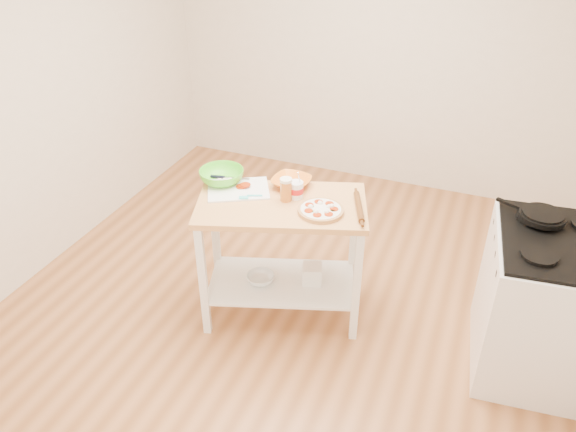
# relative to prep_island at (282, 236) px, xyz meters

# --- Properties ---
(room_shell) EXTENTS (4.04, 4.54, 2.74)m
(room_shell) POSITION_rel_prep_island_xyz_m (0.04, -0.02, 0.71)
(room_shell) COLOR #AC6D3F
(room_shell) RESTS_ON ground
(prep_island) EXTENTS (1.22, 0.90, 0.90)m
(prep_island) POSITION_rel_prep_island_xyz_m (0.00, 0.00, 0.00)
(prep_island) COLOR tan
(prep_island) RESTS_ON ground
(gas_stove) EXTENTS (0.79, 0.90, 1.11)m
(gas_stove) POSITION_rel_prep_island_xyz_m (1.67, 0.13, -0.17)
(gas_stove) COLOR white
(gas_stove) RESTS_ON ground
(skillet) EXTENTS (0.40, 0.27, 0.03)m
(skillet) POSITION_rel_prep_island_xyz_m (1.53, 0.31, 0.33)
(skillet) COLOR black
(skillet) RESTS_ON gas_stove
(pizza) EXTENTS (0.29, 0.29, 0.05)m
(pizza) POSITION_rel_prep_island_xyz_m (0.27, -0.02, 0.27)
(pizza) COLOR tan
(pizza) RESTS_ON prep_island
(cutting_board) EXTENTS (0.49, 0.45, 0.04)m
(cutting_board) POSITION_rel_prep_island_xyz_m (-0.33, 0.05, 0.26)
(cutting_board) COLOR white
(cutting_board) RESTS_ON prep_island
(spatula) EXTENTS (0.14, 0.10, 0.01)m
(spatula) POSITION_rel_prep_island_xyz_m (-0.21, -0.03, 0.27)
(spatula) COLOR #43D5D6
(spatula) RESTS_ON cutting_board
(knife) EXTENTS (0.27, 0.08, 0.01)m
(knife) POSITION_rel_prep_island_xyz_m (-0.48, 0.14, 0.27)
(knife) COLOR silver
(knife) RESTS_ON cutting_board
(orange_bowl) EXTENTS (0.27, 0.27, 0.06)m
(orange_bowl) POSITION_rel_prep_island_xyz_m (-0.02, 0.22, 0.29)
(orange_bowl) COLOR orange
(orange_bowl) RESTS_ON prep_island
(green_bowl) EXTENTS (0.42, 0.42, 0.09)m
(green_bowl) POSITION_rel_prep_island_xyz_m (-0.48, 0.10, 0.30)
(green_bowl) COLOR #56D52B
(green_bowl) RESTS_ON prep_island
(beer_pint) EXTENTS (0.08, 0.08, 0.16)m
(beer_pint) POSITION_rel_prep_island_xyz_m (0.01, 0.04, 0.33)
(beer_pint) COLOR #BF6A25
(beer_pint) RESTS_ON prep_island
(yogurt_tub) EXTENTS (0.09, 0.09, 0.20)m
(yogurt_tub) POSITION_rel_prep_island_xyz_m (0.06, 0.10, 0.31)
(yogurt_tub) COLOR white
(yogurt_tub) RESTS_ON prep_island
(rolling_pin) EXTENTS (0.16, 0.33, 0.04)m
(rolling_pin) POSITION_rel_prep_island_xyz_m (0.48, 0.10, 0.28)
(rolling_pin) COLOR brown
(rolling_pin) RESTS_ON prep_island
(shelf_glass_bowl) EXTENTS (0.20, 0.20, 0.06)m
(shelf_glass_bowl) POSITION_rel_prep_island_xyz_m (-0.14, -0.06, -0.35)
(shelf_glass_bowl) COLOR silver
(shelf_glass_bowl) RESTS_ON prep_island
(shelf_bin) EXTENTS (0.17, 0.17, 0.13)m
(shelf_bin) POSITION_rel_prep_island_xyz_m (0.20, 0.08, -0.32)
(shelf_bin) COLOR white
(shelf_bin) RESTS_ON prep_island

